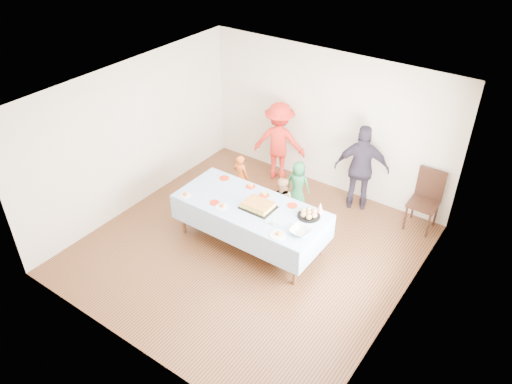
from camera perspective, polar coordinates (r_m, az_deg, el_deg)
ground at (r=8.37m, az=-0.83°, el=-6.49°), size 5.00×5.00×0.00m
room_walls at (r=7.32m, az=-0.58°, el=3.98°), size 5.04×5.04×2.72m
party_table at (r=8.05m, az=-0.63°, el=-1.80°), size 2.50×1.10×0.78m
birthday_cake at (r=7.93m, az=0.24°, el=-1.56°), size 0.53×0.41×0.09m
rolls_tray at (r=7.78m, az=6.06°, el=-2.52°), size 0.36×0.36×0.11m
punch_bowl at (r=7.44m, az=5.10°, el=-4.49°), size 0.31×0.31×0.08m
party_hat at (r=7.86m, az=7.35°, el=-1.78°), size 0.11×0.11×0.19m
fork_pile at (r=7.59m, az=2.01°, el=-3.49°), size 0.24×0.18×0.07m
plate_red_far_a at (r=8.69m, az=-3.65°, el=1.59°), size 0.17×0.17×0.01m
plate_red_far_b at (r=8.45m, az=-0.63°, el=0.64°), size 0.16×0.16×0.01m
plate_red_far_c at (r=8.23m, az=0.92°, el=-0.38°), size 0.17×0.17×0.01m
plate_red_far_d at (r=8.01m, az=4.16°, el=-1.55°), size 0.17×0.17×0.01m
plate_red_near at (r=8.09m, az=-4.77°, el=-1.21°), size 0.16×0.16×0.01m
plate_white_left at (r=8.31m, az=-8.07°, el=-0.39°), size 0.20×0.20×0.01m
plate_white_mid at (r=7.98m, az=-3.92°, el=-1.70°), size 0.21×0.21×0.01m
plate_white_right at (r=7.40m, az=2.52°, el=-4.93°), size 0.25×0.25×0.01m
dining_chair at (r=9.01m, az=18.88°, el=-0.48°), size 0.48×0.48×1.09m
toddler_left at (r=9.36m, az=-1.74°, el=1.78°), size 0.33×0.23×0.90m
toddler_mid at (r=9.13m, az=4.82°, el=0.87°), size 0.48×0.34×0.92m
toddler_right at (r=8.65m, az=2.88°, el=-1.06°), size 0.53×0.46×0.94m
adult_left at (r=9.83m, az=2.66°, el=5.81°), size 1.17×0.90×1.60m
adult_right at (r=9.07m, az=11.97°, el=2.66°), size 1.05×0.73×1.65m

